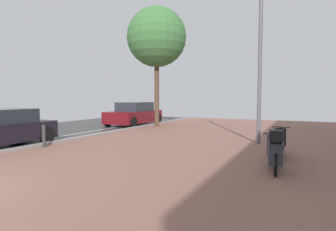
# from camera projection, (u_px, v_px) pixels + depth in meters

# --- Properties ---
(scooter_near) EXTENTS (0.59, 1.81, 1.03)m
(scooter_near) POSITION_uv_depth(u_px,v_px,m) (275.00, 151.00, 6.71)
(scooter_near) COLOR black
(scooter_near) RESTS_ON ground
(scooter_mid) EXTENTS (0.52, 1.82, 0.83)m
(scooter_mid) POSITION_uv_depth(u_px,v_px,m) (278.00, 143.00, 8.28)
(scooter_mid) COLOR black
(scooter_mid) RESTS_ON ground
(parked_car_far) EXTENTS (1.93, 4.07, 1.39)m
(parked_car_far) POSITION_uv_depth(u_px,v_px,m) (134.00, 114.00, 17.92)
(parked_car_far) COLOR maroon
(parked_car_far) RESTS_ON ground
(lamp_post) EXTENTS (0.20, 0.52, 6.23)m
(lamp_post) POSITION_uv_depth(u_px,v_px,m) (260.00, 49.00, 10.53)
(lamp_post) COLOR slate
(lamp_post) RESTS_ON ground
(street_tree) EXTENTS (3.38, 3.38, 6.80)m
(street_tree) POSITION_uv_depth(u_px,v_px,m) (157.00, 37.00, 16.54)
(street_tree) COLOR brown
(street_tree) RESTS_ON ground
(bollard_far) EXTENTS (0.12, 0.12, 0.76)m
(bollard_far) POSITION_uv_depth(u_px,v_px,m) (44.00, 136.00, 9.97)
(bollard_far) COLOR #38383D
(bollard_far) RESTS_ON ground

